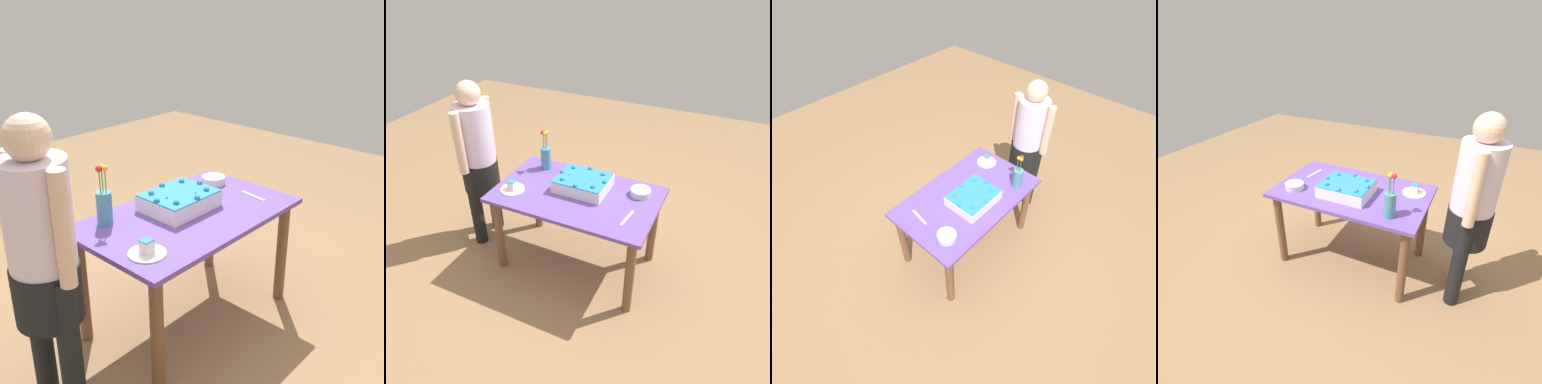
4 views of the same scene
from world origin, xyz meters
The scene contains 8 objects.
ground_plane centered at (0.00, 0.00, 0.00)m, with size 8.00×8.00×0.00m, color #97734E.
dining_table centered at (0.00, 0.00, 0.60)m, with size 1.28×0.77×0.73m.
sheet_cake centered at (-0.01, -0.09, 0.78)m, with size 0.41×0.33×0.13m.
serving_plate_with_slice centered at (0.48, 0.17, 0.75)m, with size 0.19×0.19×0.08m.
cake_knife centered at (-0.46, 0.13, 0.73)m, with size 0.20×0.02×0.00m, color silver.
flower_vase centered at (0.41, -0.25, 0.84)m, with size 0.09×0.09×0.35m.
fruit_bowl centered at (-0.46, -0.19, 0.76)m, with size 0.16×0.16×0.05m, color silver.
person_standing centered at (0.94, -0.01, 0.85)m, with size 0.31×0.45×1.49m.
Camera 4 is at (0.94, -2.01, 1.94)m, focal length 28.00 mm.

